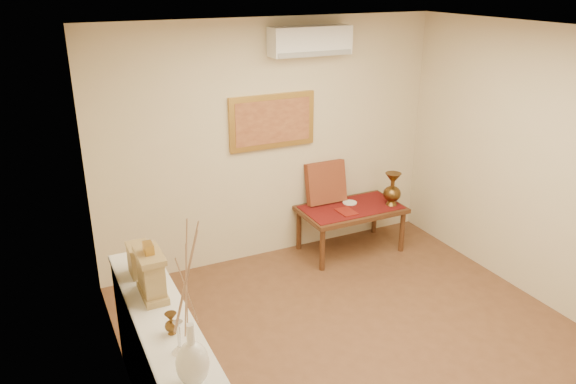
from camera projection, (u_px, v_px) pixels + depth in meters
floor at (379, 359)px, 4.85m from camera, size 4.50×4.50×0.00m
ceiling at (402, 37)px, 3.87m from camera, size 4.50×4.50×0.00m
wall_back at (272, 143)px, 6.25m from camera, size 4.00×0.02×2.70m
wall_left at (129, 271)px, 3.56m from camera, size 0.02×4.50×2.70m
wall_right at (569, 178)px, 5.17m from camera, size 0.02×4.50×2.70m
white_vase at (188, 308)px, 2.94m from camera, size 0.19×0.19×0.98m
candlestick at (179, 337)px, 3.35m from camera, size 0.10×0.10×0.21m
brass_urn_small at (171, 320)px, 3.52m from camera, size 0.09×0.09×0.19m
table_cloth at (351, 207)px, 6.57m from camera, size 1.14×0.59×0.01m
brass_urn_tall at (393, 186)px, 6.56m from camera, size 0.21×0.21×0.48m
plate at (350, 203)px, 6.68m from camera, size 0.17×0.17×0.01m
menu at (346, 212)px, 6.43m from camera, size 0.19×0.25×0.01m
cushion at (326, 182)px, 6.63m from camera, size 0.49×0.20×0.50m
display_ledge at (166, 373)px, 3.94m from camera, size 0.37×2.02×0.98m
mantel_clock at (151, 274)px, 3.92m from camera, size 0.17×0.36×0.41m
wooden_chest at (140, 259)px, 4.22m from camera, size 0.16×0.21×0.24m
low_table at (351, 213)px, 6.60m from camera, size 1.20×0.70×0.55m
painting at (272, 121)px, 6.14m from camera, size 1.00×0.06×0.60m
ac_unit at (310, 41)px, 5.90m from camera, size 0.90×0.25×0.30m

